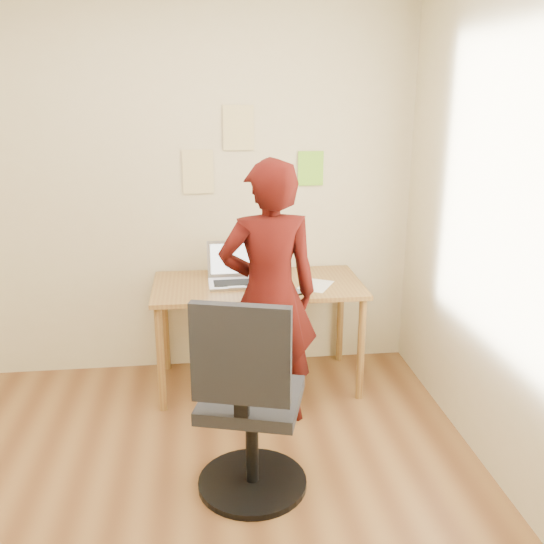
{
  "coord_description": "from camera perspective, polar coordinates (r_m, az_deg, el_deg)",
  "views": [
    {
      "loc": [
        0.24,
        -2.47,
        2.02
      ],
      "look_at": [
        0.65,
        0.95,
        0.95
      ],
      "focal_mm": 40.0,
      "sensor_mm": 36.0,
      "label": 1
    }
  ],
  "objects": [
    {
      "name": "person",
      "position": [
        3.61,
        -0.27,
        -2.21
      ],
      "size": [
        0.62,
        0.43,
        1.64
      ],
      "primitive_type": "imported",
      "rotation": [
        0.0,
        0.0,
        3.21
      ],
      "color": "#3B0B08",
      "rests_on": "ground"
    },
    {
      "name": "wall_note_right",
      "position": [
        4.32,
        3.66,
        9.7
      ],
      "size": [
        0.18,
        0.0,
        0.24
      ],
      "primitive_type": "cube",
      "color": "#81D32F",
      "rests_on": "room"
    },
    {
      "name": "desk",
      "position": [
        4.1,
        -1.34,
        -2.22
      ],
      "size": [
        1.4,
        0.7,
        0.74
      ],
      "color": "olive",
      "rests_on": "ground"
    },
    {
      "name": "wall_note_mid",
      "position": [
        4.23,
        -3.18,
        13.4
      ],
      "size": [
        0.21,
        0.0,
        0.3
      ],
      "primitive_type": "cube",
      "color": "#DEC985",
      "rests_on": "room"
    },
    {
      "name": "phone",
      "position": [
        3.9,
        2.27,
        -1.83
      ],
      "size": [
        0.13,
        0.15,
        0.01
      ],
      "rotation": [
        0.0,
        0.0,
        0.52
      ],
      "color": "black",
      "rests_on": "desk"
    },
    {
      "name": "office_chair",
      "position": [
        3.07,
        -2.2,
        -13.12
      ],
      "size": [
        0.6,
        0.61,
        1.1
      ],
      "rotation": [
        0.0,
        0.0,
        -0.29
      ],
      "color": "black",
      "rests_on": "ground"
    },
    {
      "name": "room",
      "position": [
        2.57,
        -11.93,
        1.79
      ],
      "size": [
        3.58,
        3.58,
        2.78
      ],
      "color": "brown",
      "rests_on": "ground"
    },
    {
      "name": "wall_note_left",
      "position": [
        4.25,
        -6.98,
        9.35
      ],
      "size": [
        0.21,
        0.0,
        0.3
      ],
      "primitive_type": "cube",
      "color": "#DEC985",
      "rests_on": "room"
    },
    {
      "name": "paper_sheet",
      "position": [
        4.04,
        4.1,
        -1.25
      ],
      "size": [
        0.29,
        0.32,
        0.0
      ],
      "primitive_type": "cube",
      "rotation": [
        0.0,
        0.0,
        -0.51
      ],
      "color": "white",
      "rests_on": "desk"
    },
    {
      "name": "laptop",
      "position": [
        4.09,
        -3.5,
        -0.24
      ],
      "size": [
        0.37,
        0.33,
        0.26
      ],
      "rotation": [
        0.0,
        0.0,
        0.02
      ],
      "color": "#AAAAB1",
      "rests_on": "desk"
    }
  ]
}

